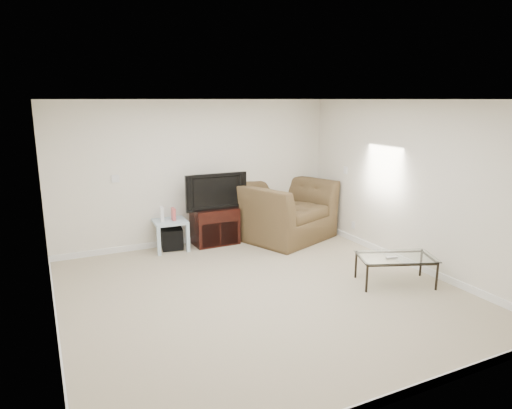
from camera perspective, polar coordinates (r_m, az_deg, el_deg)
name	(u,v)px	position (r m, az deg, el deg)	size (l,w,h in m)	color
floor	(262,293)	(6.15, 0.69, -10.96)	(5.00, 5.00, 0.00)	tan
ceiling	(262,99)	(5.62, 0.76, 13.01)	(5.00, 5.00, 0.00)	white
wall_back	(198,173)	(8.04, -7.29, 3.97)	(5.00, 0.02, 2.50)	silver
wall_left	(45,224)	(5.18, -24.86, -2.20)	(0.02, 5.00, 2.50)	silver
wall_right	(411,185)	(7.21, 18.81, 2.34)	(0.02, 5.00, 2.50)	silver
plate_back	(115,179)	(7.70, -17.18, 3.09)	(0.12, 0.02, 0.12)	white
plate_right_switch	(345,170)	(8.40, 11.12, 4.22)	(0.02, 0.09, 0.13)	white
plate_right_outlet	(353,225)	(8.36, 12.06, -2.52)	(0.02, 0.08, 0.12)	white
tv_stand	(214,226)	(8.10, -5.22, -2.64)	(0.77, 0.54, 0.64)	black
dvd_player	(215,214)	(8.00, -5.14, -1.24)	(0.46, 0.32, 0.06)	black
television	(214,191)	(7.92, -5.23, 1.75)	(1.02, 0.20, 0.63)	black
side_table	(170,235)	(7.88, -10.68, -3.73)	(0.54, 0.54, 0.52)	#ADCCD6
subwoofer	(172,238)	(7.93, -10.46, -4.19)	(0.35, 0.35, 0.35)	black
game_console	(162,214)	(7.74, -11.69, -1.19)	(0.05, 0.17, 0.24)	white
game_case	(173,214)	(7.78, -10.29, -1.17)	(0.05, 0.15, 0.20)	#CC4C4C
recliner	(284,201)	(8.32, 3.46, 0.50)	(1.60, 1.04, 1.40)	#4B2E1F
coffee_table	(395,270)	(6.65, 16.99, -7.83)	(1.03, 0.58, 0.40)	black
remote	(392,257)	(6.48, 16.61, -6.36)	(0.16, 0.04, 0.02)	#B2B2B7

